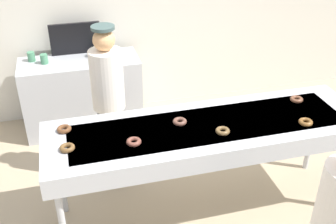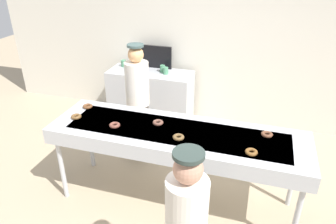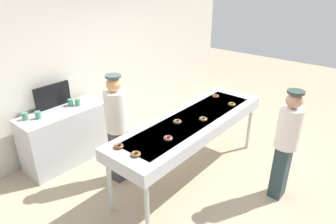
# 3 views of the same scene
# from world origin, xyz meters

# --- Properties ---
(ground_plane) EXTENTS (16.00, 16.00, 0.00)m
(ground_plane) POSITION_xyz_m (0.00, 0.00, 0.00)
(ground_plane) COLOR tan
(back_wall) EXTENTS (8.00, 0.12, 3.10)m
(back_wall) POSITION_xyz_m (0.00, 2.29, 1.55)
(back_wall) COLOR silver
(back_wall) RESTS_ON ground
(fryer_conveyor) EXTENTS (2.84, 0.83, 0.99)m
(fryer_conveyor) POSITION_xyz_m (0.00, 0.00, 0.90)
(fryer_conveyor) COLOR #B7BABF
(fryer_conveyor) RESTS_ON ground
(chocolate_donut_0) EXTENTS (0.16, 0.16, 0.04)m
(chocolate_donut_0) POSITION_xyz_m (-1.21, 0.22, 1.01)
(chocolate_donut_0) COLOR brown
(chocolate_donut_0) RESTS_ON fryer_conveyor
(chocolate_donut_1) EXTENTS (0.17, 0.17, 0.04)m
(chocolate_donut_1) POSITION_xyz_m (-0.24, 0.08, 1.01)
(chocolate_donut_1) COLOR brown
(chocolate_donut_1) RESTS_ON fryer_conveyor
(chocolate_donut_2) EXTENTS (0.17, 0.17, 0.04)m
(chocolate_donut_2) POSITION_xyz_m (0.81, -0.21, 1.01)
(chocolate_donut_2) COLOR brown
(chocolate_donut_2) RESTS_ON fryer_conveyor
(chocolate_donut_3) EXTENTS (0.12, 0.12, 0.04)m
(chocolate_donut_3) POSITION_xyz_m (0.95, 0.18, 1.01)
(chocolate_donut_3) COLOR brown
(chocolate_donut_3) RESTS_ON fryer_conveyor
(chocolate_donut_4) EXTENTS (0.17, 0.17, 0.04)m
(chocolate_donut_4) POSITION_xyz_m (0.07, -0.15, 1.01)
(chocolate_donut_4) COLOR brown
(chocolate_donut_4) RESTS_ON fryer_conveyor
(chocolate_donut_5) EXTENTS (0.16, 0.16, 0.04)m
(chocolate_donut_5) POSITION_xyz_m (-0.68, -0.12, 1.01)
(chocolate_donut_5) COLOR brown
(chocolate_donut_5) RESTS_ON fryer_conveyor
(chocolate_donut_6) EXTENTS (0.14, 0.14, 0.04)m
(chocolate_donut_6) POSITION_xyz_m (-1.20, -0.07, 1.01)
(chocolate_donut_6) COLOR brown
(chocolate_donut_6) RESTS_ON fryer_conveyor
(worker_baker) EXTENTS (0.32, 0.32, 1.69)m
(worker_baker) POSITION_xyz_m (-0.77, 0.77, 0.94)
(worker_baker) COLOR #3C3C3D
(worker_baker) RESTS_ON ground
(customer_waiting) EXTENTS (0.31, 0.31, 1.61)m
(customer_waiting) POSITION_xyz_m (0.43, -1.24, 0.89)
(customer_waiting) COLOR #273B3F
(customer_waiting) RESTS_ON ground
(prep_counter) EXTENTS (1.43, 0.57, 0.92)m
(prep_counter) POSITION_xyz_m (-0.98, 1.84, 0.46)
(prep_counter) COLOR #B7BABF
(prep_counter) RESTS_ON ground
(paper_cup_0) EXTENTS (0.09, 0.09, 0.11)m
(paper_cup_0) POSITION_xyz_m (-0.70, 1.83, 0.98)
(paper_cup_0) COLOR #4C8C66
(paper_cup_0) RESTS_ON prep_counter
(paper_cup_1) EXTENTS (0.09, 0.09, 0.11)m
(paper_cup_1) POSITION_xyz_m (-1.52, 1.97, 0.98)
(paper_cup_1) COLOR #4C8C66
(paper_cup_1) RESTS_ON prep_counter
(paper_cup_2) EXTENTS (0.09, 0.09, 0.11)m
(paper_cup_2) POSITION_xyz_m (-1.38, 1.86, 0.98)
(paper_cup_2) COLOR #4C8C66
(paper_cup_2) RESTS_ON prep_counter
(paper_cup_3) EXTENTS (0.09, 0.09, 0.11)m
(paper_cup_3) POSITION_xyz_m (-0.78, 1.91, 0.98)
(paper_cup_3) COLOR #4C8C66
(paper_cup_3) RESTS_ON prep_counter
(menu_display) EXTENTS (0.61, 0.04, 0.39)m
(menu_display) POSITION_xyz_m (-0.98, 2.08, 1.12)
(menu_display) COLOR black
(menu_display) RESTS_ON prep_counter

